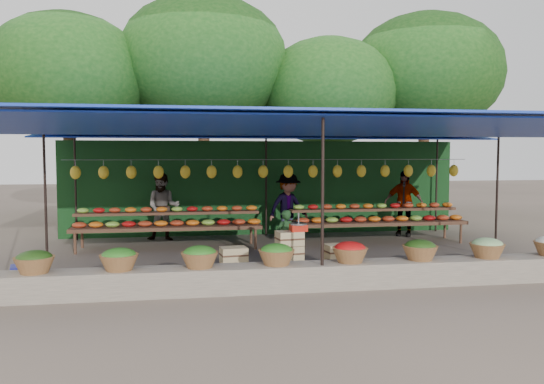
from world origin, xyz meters
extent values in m
plane|color=brown|center=(0.00, 0.00, 0.00)|extent=(60.00, 60.00, 0.00)
cube|color=#675E53|center=(0.00, -2.75, 0.20)|extent=(10.60, 0.55, 0.40)
cylinder|color=black|center=(0.00, -2.90, 1.40)|extent=(0.05, 0.05, 2.80)
cylinder|color=black|center=(-4.80, 0.00, 1.40)|extent=(0.05, 0.05, 2.80)
cylinder|color=black|center=(4.80, 0.00, 1.40)|extent=(0.05, 0.05, 2.80)
cylinder|color=black|center=(-4.80, 2.90, 1.40)|extent=(0.05, 0.05, 2.80)
cylinder|color=black|center=(0.00, 2.90, 1.40)|extent=(0.05, 0.05, 2.80)
cylinder|color=black|center=(4.80, 2.90, 1.40)|extent=(0.05, 0.05, 2.80)
cube|color=#183AB7|center=(0.00, 0.00, 2.80)|extent=(10.80, 6.60, 0.04)
cube|color=#183AB7|center=(0.00, -2.00, 2.62)|extent=(10.80, 2.19, 0.26)
cube|color=#183AB7|center=(0.00, 2.00, 2.62)|extent=(10.80, 2.19, 0.26)
cylinder|color=gray|center=(0.00, 1.40, 2.02)|extent=(9.60, 0.01, 0.01)
ellipsoid|color=yellow|center=(-4.50, 1.40, 1.74)|extent=(0.23, 0.17, 0.30)
ellipsoid|color=yellow|center=(-3.90, 1.40, 1.74)|extent=(0.23, 0.17, 0.30)
ellipsoid|color=yellow|center=(-3.30, 1.40, 1.74)|extent=(0.23, 0.17, 0.30)
ellipsoid|color=yellow|center=(-2.70, 1.40, 1.74)|extent=(0.23, 0.17, 0.30)
ellipsoid|color=yellow|center=(-2.10, 1.40, 1.74)|extent=(0.23, 0.17, 0.30)
ellipsoid|color=yellow|center=(-1.50, 1.40, 1.74)|extent=(0.23, 0.17, 0.30)
ellipsoid|color=yellow|center=(-0.90, 1.40, 1.74)|extent=(0.23, 0.17, 0.30)
ellipsoid|color=yellow|center=(-0.30, 1.40, 1.74)|extent=(0.23, 0.17, 0.30)
ellipsoid|color=yellow|center=(0.30, 1.40, 1.74)|extent=(0.23, 0.17, 0.30)
ellipsoid|color=yellow|center=(0.90, 1.40, 1.74)|extent=(0.23, 0.17, 0.30)
ellipsoid|color=yellow|center=(1.50, 1.40, 1.74)|extent=(0.23, 0.17, 0.30)
ellipsoid|color=yellow|center=(2.10, 1.40, 1.74)|extent=(0.23, 0.17, 0.30)
ellipsoid|color=yellow|center=(2.70, 1.40, 1.74)|extent=(0.23, 0.17, 0.30)
ellipsoid|color=yellow|center=(3.30, 1.40, 1.74)|extent=(0.23, 0.17, 0.30)
ellipsoid|color=yellow|center=(3.90, 1.40, 1.74)|extent=(0.23, 0.17, 0.30)
ellipsoid|color=yellow|center=(4.50, 1.40, 1.74)|extent=(0.23, 0.17, 0.30)
ellipsoid|color=#224412|center=(-4.30, -2.75, 0.62)|extent=(0.52, 0.52, 0.23)
ellipsoid|color=#2C701D|center=(-3.10, -2.75, 0.62)|extent=(0.52, 0.52, 0.23)
ellipsoid|color=#2C701D|center=(-1.90, -2.75, 0.62)|extent=(0.52, 0.52, 0.23)
ellipsoid|color=#2C701D|center=(-0.70, -2.75, 0.62)|extent=(0.52, 0.52, 0.23)
ellipsoid|color=#B60F0F|center=(0.50, -2.75, 0.62)|extent=(0.52, 0.52, 0.23)
ellipsoid|color=#224412|center=(1.70, -2.75, 0.62)|extent=(0.52, 0.52, 0.23)
ellipsoid|color=#8BBB75|center=(2.90, -2.75, 0.62)|extent=(0.52, 0.52, 0.23)
cube|color=#19471F|center=(0.00, 3.15, 1.25)|extent=(10.60, 0.06, 2.50)
cylinder|color=#3E2716|center=(-5.50, 5.80, 1.98)|extent=(0.36, 0.36, 3.97)
ellipsoid|color=#113E11|center=(-5.50, 5.80, 4.46)|extent=(4.77, 4.77, 3.69)
cylinder|color=#3E2716|center=(-1.50, 6.20, 2.24)|extent=(0.36, 0.36, 4.48)
ellipsoid|color=#113E11|center=(-1.50, 6.20, 5.04)|extent=(5.39, 5.39, 4.17)
cylinder|color=#3E2716|center=(2.50, 5.90, 1.86)|extent=(0.36, 0.36, 3.71)
ellipsoid|color=#113E11|center=(2.50, 5.90, 4.18)|extent=(4.47, 4.47, 3.45)
cylinder|color=#3E2716|center=(6.00, 6.30, 2.18)|extent=(0.36, 0.36, 4.35)
ellipsoid|color=#113E11|center=(6.00, 6.30, 4.90)|extent=(5.24, 5.24, 4.05)
cube|color=#432A1B|center=(-2.50, 1.30, 0.50)|extent=(4.20, 0.95, 0.08)
cube|color=#432A1B|center=(-2.50, 1.60, 0.78)|extent=(4.20, 0.35, 0.06)
cylinder|color=#432A1B|center=(-4.45, 0.90, 0.25)|extent=(0.06, 0.06, 0.50)
cylinder|color=#432A1B|center=(-0.55, 0.90, 0.25)|extent=(0.06, 0.06, 0.50)
cylinder|color=#432A1B|center=(-4.45, 1.70, 0.25)|extent=(0.06, 0.06, 0.50)
cylinder|color=#432A1B|center=(-0.55, 1.70, 0.25)|extent=(0.06, 0.06, 0.50)
ellipsoid|color=#B03619|center=(-4.40, 1.15, 0.60)|extent=(0.31, 0.26, 0.13)
ellipsoid|color=#7FB236|center=(-4.40, 1.60, 0.87)|extent=(0.26, 0.22, 0.12)
ellipsoid|color=orange|center=(-4.05, 1.15, 0.60)|extent=(0.31, 0.26, 0.13)
ellipsoid|color=#B60F0F|center=(-4.05, 1.60, 0.87)|extent=(0.26, 0.22, 0.12)
ellipsoid|color=#7FB236|center=(-3.70, 1.15, 0.60)|extent=(0.31, 0.26, 0.13)
ellipsoid|color=#B03619|center=(-3.70, 1.60, 0.87)|extent=(0.26, 0.22, 0.12)
ellipsoid|color=#B60F0F|center=(-3.35, 1.15, 0.60)|extent=(0.31, 0.26, 0.13)
ellipsoid|color=orange|center=(-3.35, 1.60, 0.87)|extent=(0.26, 0.22, 0.12)
ellipsoid|color=#B03619|center=(-3.00, 1.15, 0.60)|extent=(0.31, 0.26, 0.13)
ellipsoid|color=#B03619|center=(-3.00, 1.60, 0.87)|extent=(0.26, 0.22, 0.12)
ellipsoid|color=orange|center=(-2.65, 1.15, 0.60)|extent=(0.31, 0.26, 0.13)
ellipsoid|color=orange|center=(-2.65, 1.60, 0.87)|extent=(0.26, 0.22, 0.12)
ellipsoid|color=#B03619|center=(-2.30, 1.15, 0.60)|extent=(0.31, 0.26, 0.13)
ellipsoid|color=#7FB236|center=(-2.30, 1.60, 0.87)|extent=(0.26, 0.22, 0.12)
ellipsoid|color=orange|center=(-1.95, 1.15, 0.60)|extent=(0.31, 0.26, 0.13)
ellipsoid|color=#B60F0F|center=(-1.95, 1.60, 0.87)|extent=(0.26, 0.22, 0.12)
ellipsoid|color=#7FB236|center=(-1.60, 1.15, 0.60)|extent=(0.31, 0.26, 0.13)
ellipsoid|color=#B03619|center=(-1.60, 1.60, 0.87)|extent=(0.26, 0.22, 0.12)
ellipsoid|color=#B60F0F|center=(-1.25, 1.15, 0.60)|extent=(0.31, 0.26, 0.13)
ellipsoid|color=orange|center=(-1.25, 1.60, 0.87)|extent=(0.26, 0.22, 0.12)
ellipsoid|color=#B03619|center=(-0.90, 1.15, 0.60)|extent=(0.31, 0.26, 0.13)
ellipsoid|color=#B03619|center=(-0.90, 1.60, 0.87)|extent=(0.26, 0.22, 0.12)
ellipsoid|color=orange|center=(-0.55, 1.15, 0.60)|extent=(0.31, 0.26, 0.13)
ellipsoid|color=orange|center=(-0.55, 1.60, 0.87)|extent=(0.26, 0.22, 0.12)
cube|color=#432A1B|center=(2.50, 1.30, 0.50)|extent=(4.20, 0.95, 0.08)
cube|color=#432A1B|center=(2.50, 1.60, 0.78)|extent=(4.20, 0.35, 0.06)
cylinder|color=#432A1B|center=(0.55, 0.90, 0.25)|extent=(0.06, 0.06, 0.50)
cylinder|color=#432A1B|center=(4.45, 0.90, 0.25)|extent=(0.06, 0.06, 0.50)
cylinder|color=#432A1B|center=(0.55, 1.70, 0.25)|extent=(0.06, 0.06, 0.50)
cylinder|color=#432A1B|center=(4.45, 1.70, 0.25)|extent=(0.06, 0.06, 0.50)
ellipsoid|color=#B03619|center=(0.60, 1.15, 0.60)|extent=(0.31, 0.26, 0.13)
ellipsoid|color=#7FB236|center=(0.60, 1.60, 0.87)|extent=(0.26, 0.22, 0.12)
ellipsoid|color=orange|center=(0.95, 1.15, 0.60)|extent=(0.31, 0.26, 0.13)
ellipsoid|color=#B60F0F|center=(0.95, 1.60, 0.87)|extent=(0.26, 0.22, 0.12)
ellipsoid|color=#7FB236|center=(1.30, 1.15, 0.60)|extent=(0.31, 0.26, 0.13)
ellipsoid|color=#B03619|center=(1.30, 1.60, 0.87)|extent=(0.26, 0.22, 0.12)
ellipsoid|color=#B60F0F|center=(1.65, 1.15, 0.60)|extent=(0.31, 0.26, 0.13)
ellipsoid|color=orange|center=(1.65, 1.60, 0.87)|extent=(0.26, 0.22, 0.12)
ellipsoid|color=#B03619|center=(2.00, 1.15, 0.60)|extent=(0.31, 0.26, 0.13)
ellipsoid|color=#B03619|center=(2.00, 1.60, 0.87)|extent=(0.26, 0.22, 0.12)
ellipsoid|color=orange|center=(2.35, 1.15, 0.60)|extent=(0.31, 0.26, 0.13)
ellipsoid|color=orange|center=(2.35, 1.60, 0.87)|extent=(0.26, 0.22, 0.12)
ellipsoid|color=#B03619|center=(2.70, 1.15, 0.60)|extent=(0.31, 0.26, 0.13)
ellipsoid|color=#7FB236|center=(2.70, 1.60, 0.87)|extent=(0.26, 0.22, 0.12)
ellipsoid|color=orange|center=(3.05, 1.15, 0.60)|extent=(0.31, 0.26, 0.13)
ellipsoid|color=#B60F0F|center=(3.05, 1.60, 0.87)|extent=(0.26, 0.22, 0.12)
ellipsoid|color=#7FB236|center=(3.40, 1.15, 0.60)|extent=(0.31, 0.26, 0.13)
ellipsoid|color=#B03619|center=(3.40, 1.60, 0.87)|extent=(0.26, 0.22, 0.12)
ellipsoid|color=#B60F0F|center=(3.75, 1.15, 0.60)|extent=(0.31, 0.26, 0.13)
ellipsoid|color=orange|center=(3.75, 1.60, 0.87)|extent=(0.26, 0.22, 0.12)
ellipsoid|color=#B03619|center=(4.10, 1.15, 0.60)|extent=(0.31, 0.26, 0.13)
ellipsoid|color=#B03619|center=(4.10, 1.60, 0.87)|extent=(0.26, 0.22, 0.12)
ellipsoid|color=orange|center=(4.45, 1.15, 0.60)|extent=(0.31, 0.26, 0.13)
ellipsoid|color=orange|center=(4.45, 1.60, 0.87)|extent=(0.26, 0.22, 0.12)
cube|color=tan|center=(-1.28, -1.68, 0.12)|extent=(0.49, 0.40, 0.25)
cube|color=tan|center=(-1.28, -1.68, 0.39)|extent=(0.49, 0.40, 0.25)
cube|color=tan|center=(-0.28, -1.68, 0.12)|extent=(0.49, 0.40, 0.25)
cube|color=tan|center=(-0.28, -1.68, 0.39)|extent=(0.49, 0.40, 0.25)
cube|color=tan|center=(-0.28, -1.68, 0.65)|extent=(0.49, 0.40, 0.25)
cube|color=tan|center=(0.62, -1.68, 0.12)|extent=(0.49, 0.40, 0.25)
cube|color=tan|center=(0.62, -1.68, 0.39)|extent=(0.49, 0.40, 0.25)
cube|color=red|center=(-0.12, -1.68, 0.83)|extent=(0.29, 0.25, 0.12)
cylinder|color=gray|center=(-0.12, -1.68, 0.90)|extent=(0.31, 0.31, 0.03)
cylinder|color=gray|center=(-0.12, -1.68, 0.99)|extent=(0.03, 0.03, 0.21)
imported|color=#1B3C1B|center=(-0.22, -0.98, 0.54)|extent=(0.46, 0.39, 1.08)
imported|color=slate|center=(-2.65, 2.50, 0.84)|extent=(0.88, 0.72, 1.67)
imported|color=slate|center=(0.42, 2.02, 0.84)|extent=(1.23, 0.96, 1.68)
imported|color=slate|center=(3.57, 2.27, 0.86)|extent=(1.08, 0.87, 1.72)
cube|color=navy|center=(-4.67, -1.74, 0.16)|extent=(0.62, 0.51, 0.32)
camera|label=1|loc=(-2.11, -10.87, 2.13)|focal=35.00mm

